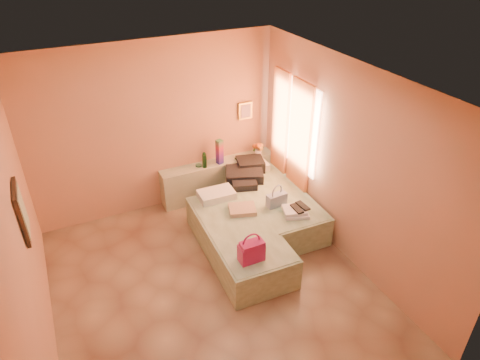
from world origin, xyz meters
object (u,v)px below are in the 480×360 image
object	(u,v)px
towel_stack	(296,212)
bed_right	(274,205)
magenta_handbag	(251,251)
blue_handbag	(277,200)
water_bottle	(204,160)
flower_vase	(258,148)
green_book	(241,158)
headboard_ledge	(219,178)
bed_left	(238,240)

from	to	relation	value
towel_stack	bed_right	bearing A→B (deg)	89.21
magenta_handbag	blue_handbag	distance (m)	1.30
water_bottle	towel_stack	world-z (taller)	water_bottle
bed_right	flower_vase	xyz separation A→B (m)	(0.22, 0.98, 0.54)
bed_right	green_book	bearing A→B (deg)	99.17
green_book	towel_stack	distance (m)	1.66
headboard_ledge	flower_vase	size ratio (longest dim) A/B	7.40
headboard_ledge	blue_handbag	xyz separation A→B (m)	(0.37, -1.39, 0.28)
bed_right	magenta_handbag	xyz separation A→B (m)	(-1.05, -1.27, 0.40)
bed_left	blue_handbag	bearing A→B (deg)	18.49
bed_left	blue_handbag	world-z (taller)	blue_handbag
magenta_handbag	bed_right	bearing A→B (deg)	50.41
bed_right	flower_vase	size ratio (longest dim) A/B	7.22
bed_right	towel_stack	xyz separation A→B (m)	(-0.01, -0.67, 0.30)
bed_right	green_book	world-z (taller)	green_book
water_bottle	flower_vase	xyz separation A→B (m)	(1.02, 0.00, 0.01)
towel_stack	green_book	bearing A→B (deg)	93.98
water_bottle	flower_vase	size ratio (longest dim) A/B	0.95
water_bottle	green_book	xyz separation A→B (m)	(0.67, 0.00, -0.12)
headboard_ledge	water_bottle	size ratio (longest dim) A/B	7.79
flower_vase	magenta_handbag	world-z (taller)	flower_vase
headboard_ledge	towel_stack	size ratio (longest dim) A/B	5.86
headboard_ledge	magenta_handbag	xyz separation A→B (m)	(-0.53, -2.32, 0.32)
headboard_ledge	magenta_handbag	distance (m)	2.40
water_bottle	blue_handbag	size ratio (longest dim) A/B	0.84
flower_vase	magenta_handbag	distance (m)	2.59
bed_right	blue_handbag	bearing A→B (deg)	-112.51
water_bottle	magenta_handbag	world-z (taller)	water_bottle
headboard_ledge	bed_right	bearing A→B (deg)	-63.43
magenta_handbag	towel_stack	xyz separation A→B (m)	(1.04, 0.59, -0.10)
bed_right	towel_stack	size ratio (longest dim) A/B	5.71
green_book	magenta_handbag	distance (m)	2.43
green_book	towel_stack	xyz separation A→B (m)	(0.12, -1.66, -0.11)
bed_left	bed_right	bearing A→B (deg)	33.74
water_bottle	bed_right	bearing A→B (deg)	-50.78
headboard_ledge	green_book	size ratio (longest dim) A/B	11.76
bed_right	green_book	distance (m)	1.07
bed_left	flower_vase	distance (m)	1.98
bed_left	green_book	world-z (taller)	green_book
magenta_handbag	blue_handbag	bearing A→B (deg)	46.11
magenta_handbag	towel_stack	world-z (taller)	magenta_handbag
headboard_ledge	towel_stack	xyz separation A→B (m)	(0.52, -1.72, 0.23)
bed_right	water_bottle	world-z (taller)	water_bottle
water_bottle	magenta_handbag	distance (m)	2.26
bed_right	flower_vase	distance (m)	1.14
blue_handbag	bed_left	bearing A→B (deg)	-168.02
bed_right	magenta_handbag	bearing A→B (deg)	-127.80
green_book	flower_vase	bearing A→B (deg)	-12.57
headboard_ledge	flower_vase	world-z (taller)	flower_vase
flower_vase	green_book	bearing A→B (deg)	179.93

